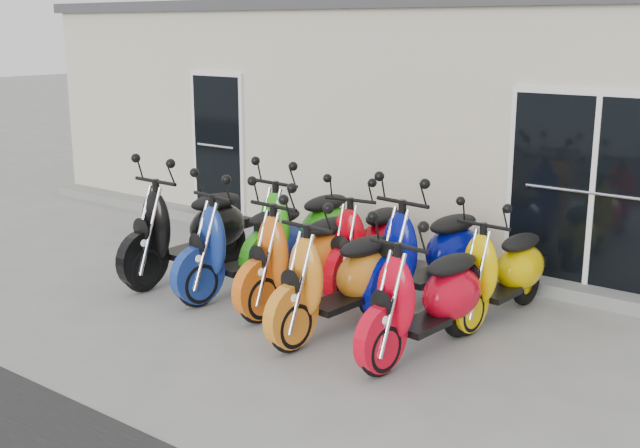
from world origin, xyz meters
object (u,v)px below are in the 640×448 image
at_px(scooter_back_green, 302,216).
at_px(scooter_back_blue, 429,238).
at_px(scooter_front_red, 426,282).
at_px(scooter_front_blue, 246,230).
at_px(scooter_front_orange_a, 304,241).
at_px(scooter_back_yellow, 502,257).
at_px(scooter_front_orange_b, 338,263).
at_px(scooter_front_black, 189,215).
at_px(scooter_back_red, 367,230).

bearing_deg(scooter_back_green, scooter_back_blue, 1.50).
relative_size(scooter_front_red, scooter_back_green, 0.93).
height_order(scooter_front_blue, scooter_back_green, scooter_back_green).
xyz_separation_m(scooter_front_orange_a, scooter_back_yellow, (1.85, 0.95, -0.07)).
bearing_deg(scooter_front_orange_b, scooter_back_green, 143.48).
bearing_deg(scooter_front_orange_b, scooter_front_black, 175.50).
distance_m(scooter_front_orange_b, scooter_back_blue, 1.26).
bearing_deg(scooter_back_red, scooter_front_red, -48.16).
relative_size(scooter_front_red, scooter_back_yellow, 1.05).
distance_m(scooter_front_black, scooter_back_red, 2.17).
height_order(scooter_front_orange_a, scooter_front_red, scooter_front_orange_a).
xyz_separation_m(scooter_front_red, scooter_back_green, (-2.42, 1.18, 0.05)).
relative_size(scooter_back_blue, scooter_back_yellow, 1.14).
bearing_deg(scooter_front_blue, scooter_front_black, -173.24).
height_order(scooter_front_blue, scooter_front_orange_a, same).
bearing_deg(scooter_front_red, scooter_back_blue, 124.42).
bearing_deg(scooter_back_green, scooter_front_blue, -94.42).
bearing_deg(scooter_back_yellow, scooter_front_blue, -155.91).
height_order(scooter_front_black, scooter_front_orange_a, scooter_front_black).
height_order(scooter_front_black, scooter_front_orange_b, scooter_front_black).
bearing_deg(scooter_front_red, scooter_back_yellow, 89.02).
relative_size(scooter_front_black, scooter_front_orange_a, 1.05).
bearing_deg(scooter_front_blue, scooter_back_yellow, 28.53).
distance_m(scooter_front_black, scooter_front_orange_a, 1.76).
distance_m(scooter_front_red, scooter_back_yellow, 1.31).
xyz_separation_m(scooter_front_black, scooter_front_blue, (0.96, -0.02, -0.04)).
relative_size(scooter_front_orange_a, scooter_back_blue, 0.97).
bearing_deg(scooter_front_orange_a, scooter_back_green, 133.85).
distance_m(scooter_front_black, scooter_back_blue, 2.94).
distance_m(scooter_back_red, scooter_back_yellow, 1.65).
height_order(scooter_front_red, scooter_back_yellow, scooter_front_red).
relative_size(scooter_front_orange_a, scooter_back_red, 1.05).
distance_m(scooter_front_black, scooter_front_orange_b, 2.54).
height_order(scooter_front_black, scooter_front_red, scooter_front_black).
relative_size(scooter_front_red, scooter_back_red, 1.00).
bearing_deg(scooter_back_yellow, scooter_front_black, -161.37).
bearing_deg(scooter_back_blue, scooter_back_red, -178.68).
distance_m(scooter_front_blue, scooter_back_blue, 2.05).
xyz_separation_m(scooter_front_black, scooter_front_orange_b, (2.51, -0.37, -0.06)).
relative_size(scooter_front_orange_a, scooter_front_orange_b, 1.02).
distance_m(scooter_front_black, scooter_back_green, 1.37).
bearing_deg(scooter_front_red, scooter_back_red, 145.42).
bearing_deg(scooter_front_orange_a, scooter_back_blue, 41.92).
relative_size(scooter_front_black, scooter_back_blue, 1.02).
height_order(scooter_front_orange_a, scooter_back_yellow, scooter_front_orange_a).
relative_size(scooter_front_orange_b, scooter_front_red, 1.03).
distance_m(scooter_front_red, scooter_back_blue, 1.35).
relative_size(scooter_front_blue, scooter_back_yellow, 1.10).
height_order(scooter_front_black, scooter_back_yellow, scooter_front_black).
height_order(scooter_back_blue, scooter_back_yellow, scooter_back_blue).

